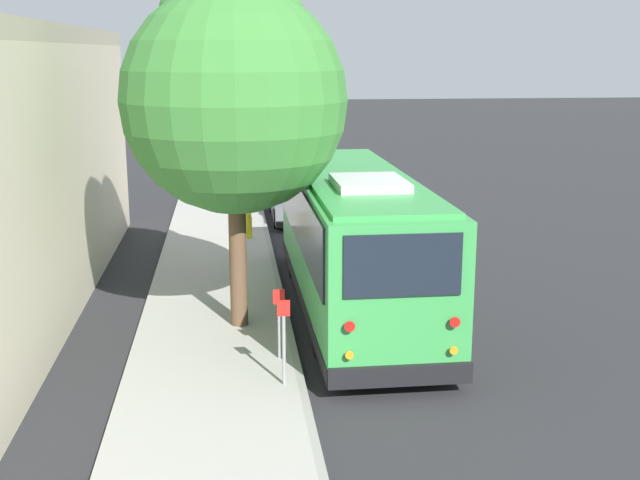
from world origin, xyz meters
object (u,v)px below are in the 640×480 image
at_px(street_tree, 234,84).
at_px(sign_post_far, 279,323).
at_px(fire_hydrant, 248,225).
at_px(parked_sedan_gray, 296,202).
at_px(shuttle_bus, 354,235).
at_px(sign_post_near, 284,341).
at_px(parked_sedan_white, 282,176).

xyz_separation_m(street_tree, sign_post_far, (-2.11, -0.71, -4.27)).
bearing_deg(fire_hydrant, parked_sedan_gray, -27.76).
relative_size(sign_post_far, fire_hydrant, 1.64).
xyz_separation_m(shuttle_bus, sign_post_near, (-4.35, 1.89, -0.82)).
bearing_deg(fire_hydrant, sign_post_far, -178.34).
bearing_deg(sign_post_far, parked_sedan_white, -4.07).
height_order(parked_sedan_gray, fire_hydrant, parked_sedan_gray).
distance_m(sign_post_far, fire_hydrant, 10.00).
distance_m(shuttle_bus, street_tree, 4.36).
relative_size(parked_sedan_gray, fire_hydrant, 5.30).
bearing_deg(fire_hydrant, parked_sedan_white, -10.04).
bearing_deg(sign_post_near, fire_hydrant, 1.48).
bearing_deg(parked_sedan_gray, street_tree, 169.36).
height_order(sign_post_far, fire_hydrant, sign_post_far).
bearing_deg(street_tree, sign_post_far, -161.44).
relative_size(shuttle_bus, street_tree, 1.31).
height_order(parked_sedan_white, fire_hydrant, parked_sedan_white).
height_order(sign_post_near, sign_post_far, sign_post_near).
bearing_deg(sign_post_near, parked_sedan_gray, -5.68).
bearing_deg(street_tree, sign_post_near, -168.03).
xyz_separation_m(parked_sedan_gray, sign_post_far, (-13.28, 1.44, 0.23)).
distance_m(sign_post_near, sign_post_far, 1.24).
relative_size(sign_post_near, sign_post_far, 1.14).
relative_size(shuttle_bus, parked_sedan_gray, 2.31).
xyz_separation_m(shuttle_bus, parked_sedan_gray, (10.17, 0.45, -1.14)).
relative_size(parked_sedan_gray, sign_post_near, 2.84).
xyz_separation_m(sign_post_far, fire_hydrant, (9.99, 0.29, -0.29)).
xyz_separation_m(street_tree, sign_post_near, (-3.35, -0.71, -4.17)).
xyz_separation_m(parked_sedan_gray, parked_sedan_white, (6.14, 0.06, 0.00)).
height_order(street_tree, fire_hydrant, street_tree).
bearing_deg(sign_post_far, street_tree, 18.56).
height_order(shuttle_bus, parked_sedan_white, shuttle_bus).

